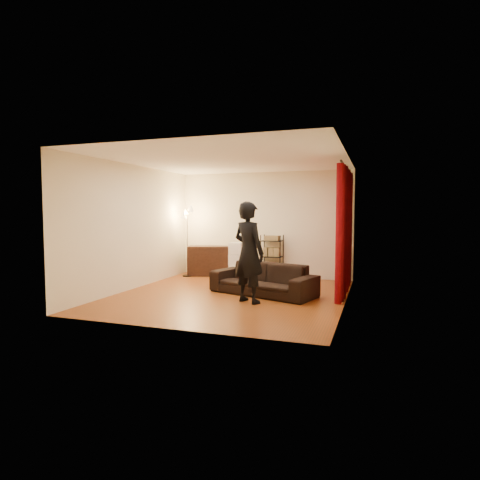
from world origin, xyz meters
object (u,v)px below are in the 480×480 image
at_px(storage_boxes, 237,260).
at_px(sofa, 263,279).
at_px(floor_lamp, 187,242).
at_px(person, 249,252).
at_px(wire_shelf, 272,257).
at_px(media_cabinet, 214,261).

bearing_deg(storage_boxes, sofa, -56.84).
bearing_deg(floor_lamp, person, -44.33).
xyz_separation_m(sofa, wire_shelf, (-0.33, 2.00, 0.23)).
distance_m(sofa, wire_shelf, 2.04).
relative_size(person, storage_boxes, 2.09).
relative_size(media_cabinet, storage_boxes, 1.49).
xyz_separation_m(media_cabinet, floor_lamp, (-0.60, -0.34, 0.50)).
bearing_deg(floor_lamp, storage_boxes, 13.11).
distance_m(storage_boxes, wire_shelf, 0.92).
distance_m(person, media_cabinet, 3.34).
distance_m(sofa, media_cabinet, 2.72).
xyz_separation_m(media_cabinet, storage_boxes, (0.66, -0.05, 0.06)).
xyz_separation_m(wire_shelf, floor_lamp, (-2.17, -0.39, 0.34)).
height_order(sofa, wire_shelf, wire_shelf).
bearing_deg(person, wire_shelf, -57.99).
bearing_deg(sofa, floor_lamp, 164.94).
distance_m(person, floor_lamp, 3.41).
bearing_deg(media_cabinet, sofa, -60.96).
bearing_deg(sofa, storage_boxes, 140.81).
bearing_deg(media_cabinet, person, -71.21).
bearing_deg(sofa, person, -76.53).
bearing_deg(person, floor_lamp, -17.86).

